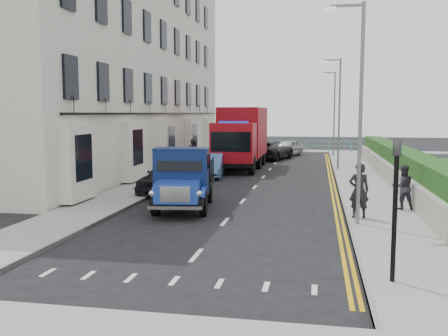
{
  "coord_description": "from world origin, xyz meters",
  "views": [
    {
      "loc": [
        3.0,
        -18.11,
        3.63
      ],
      "look_at": [
        -0.73,
        1.72,
        1.4
      ],
      "focal_mm": 40.0,
      "sensor_mm": 36.0,
      "label": 1
    }
  ],
  "objects_px": {
    "red_lorry": "(241,136)",
    "lamp_near": "(357,101)",
    "bedford_lorry": "(182,183)",
    "pedestrian_east_near": "(359,190)",
    "lamp_mid": "(337,107)",
    "lamp_far": "(333,108)",
    "parked_car_front": "(170,176)"
  },
  "relations": [
    {
      "from": "red_lorry",
      "to": "lamp_near",
      "type": "bearing_deg",
      "value": -69.16
    },
    {
      "from": "bedford_lorry",
      "to": "pedestrian_east_near",
      "type": "distance_m",
      "value": 6.31
    },
    {
      "from": "lamp_mid",
      "to": "lamp_far",
      "type": "xyz_separation_m",
      "value": [
        0.0,
        10.0,
        0.0
      ]
    },
    {
      "from": "bedford_lorry",
      "to": "lamp_far",
      "type": "bearing_deg",
      "value": 67.87
    },
    {
      "from": "lamp_near",
      "to": "red_lorry",
      "type": "height_order",
      "value": "lamp_near"
    },
    {
      "from": "lamp_mid",
      "to": "bedford_lorry",
      "type": "xyz_separation_m",
      "value": [
        -6.06,
        -14.47,
        -2.92
      ]
    },
    {
      "from": "lamp_mid",
      "to": "bedford_lorry",
      "type": "relative_size",
      "value": 1.37
    },
    {
      "from": "red_lorry",
      "to": "pedestrian_east_near",
      "type": "distance_m",
      "value": 16.26
    },
    {
      "from": "lamp_near",
      "to": "bedford_lorry",
      "type": "bearing_deg",
      "value": 165.84
    },
    {
      "from": "lamp_far",
      "to": "red_lorry",
      "type": "height_order",
      "value": "lamp_far"
    },
    {
      "from": "parked_car_front",
      "to": "pedestrian_east_near",
      "type": "bearing_deg",
      "value": -24.37
    },
    {
      "from": "lamp_near",
      "to": "lamp_far",
      "type": "xyz_separation_m",
      "value": [
        0.0,
        26.0,
        0.0
      ]
    },
    {
      "from": "lamp_far",
      "to": "parked_car_front",
      "type": "distance_m",
      "value": 21.99
    },
    {
      "from": "bedford_lorry",
      "to": "parked_car_front",
      "type": "distance_m",
      "value": 4.51
    },
    {
      "from": "bedford_lorry",
      "to": "parked_car_front",
      "type": "bearing_deg",
      "value": 104.19
    },
    {
      "from": "lamp_far",
      "to": "bedford_lorry",
      "type": "distance_m",
      "value": 25.38
    },
    {
      "from": "lamp_mid",
      "to": "pedestrian_east_near",
      "type": "relative_size",
      "value": 3.78
    },
    {
      "from": "pedestrian_east_near",
      "to": "lamp_near",
      "type": "bearing_deg",
      "value": 71.66
    },
    {
      "from": "lamp_near",
      "to": "pedestrian_east_near",
      "type": "distance_m",
      "value": 3.11
    },
    {
      "from": "bedford_lorry",
      "to": "pedestrian_east_near",
      "type": "relative_size",
      "value": 2.77
    },
    {
      "from": "pedestrian_east_near",
      "to": "bedford_lorry",
      "type": "bearing_deg",
      "value": -10.49
    },
    {
      "from": "red_lorry",
      "to": "pedestrian_east_near",
      "type": "relative_size",
      "value": 4.11
    },
    {
      "from": "lamp_mid",
      "to": "bedford_lorry",
      "type": "bearing_deg",
      "value": -112.73
    },
    {
      "from": "lamp_near",
      "to": "lamp_mid",
      "type": "distance_m",
      "value": 16.0
    },
    {
      "from": "bedford_lorry",
      "to": "lamp_near",
      "type": "bearing_deg",
      "value": -22.38
    },
    {
      "from": "red_lorry",
      "to": "parked_car_front",
      "type": "distance_m",
      "value": 10.47
    },
    {
      "from": "lamp_mid",
      "to": "lamp_near",
      "type": "bearing_deg",
      "value": -90.0
    },
    {
      "from": "lamp_far",
      "to": "pedestrian_east_near",
      "type": "distance_m",
      "value": 25.21
    },
    {
      "from": "lamp_far",
      "to": "bedford_lorry",
      "type": "bearing_deg",
      "value": -103.91
    },
    {
      "from": "red_lorry",
      "to": "lamp_mid",
      "type": "bearing_deg",
      "value": 0.72
    },
    {
      "from": "lamp_far",
      "to": "red_lorry",
      "type": "bearing_deg",
      "value": -121.0
    },
    {
      "from": "bedford_lorry",
      "to": "parked_car_front",
      "type": "height_order",
      "value": "bedford_lorry"
    }
  ]
}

